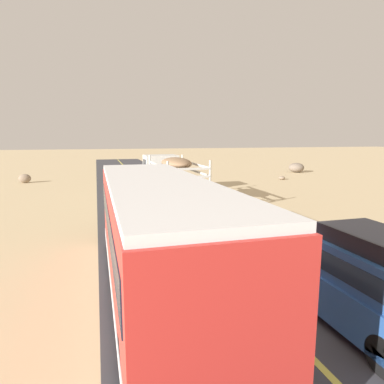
% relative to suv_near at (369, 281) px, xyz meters
% --- Properties ---
extents(ground_plane, '(240.00, 240.00, 0.00)m').
position_rel_suv_near_xyz_m(ground_plane, '(-1.79, 2.19, -1.15)').
color(ground_plane, '#CCB284').
extents(road_surface, '(8.00, 120.00, 0.02)m').
position_rel_suv_near_xyz_m(road_surface, '(-1.79, 2.19, -1.14)').
color(road_surface, '#38383D').
rests_on(road_surface, ground).
extents(road_centre_line, '(0.16, 117.60, 0.00)m').
position_rel_suv_near_xyz_m(road_centre_line, '(-1.79, 2.19, -1.13)').
color(road_centre_line, '#D8CC4C').
rests_on(road_centre_line, road_surface).
extents(suv_near, '(1.90, 4.62, 2.29)m').
position_rel_suv_near_xyz_m(suv_near, '(0.00, 0.00, 0.00)').
color(suv_near, '#264C8C').
rests_on(suv_near, road_surface).
extents(livestock_truck, '(2.53, 9.70, 3.02)m').
position_rel_suv_near_xyz_m(livestock_truck, '(-0.88, 18.26, 0.64)').
color(livestock_truck, silver).
rests_on(livestock_truck, road_surface).
extents(bus, '(2.54, 10.00, 3.21)m').
position_rel_suv_near_xyz_m(bus, '(-4.22, 2.81, 0.60)').
color(bus, red).
rests_on(bus, road_surface).
extents(boulder_near_shoulder, '(1.86, 1.80, 1.17)m').
position_rel_suv_near_xyz_m(boulder_near_shoulder, '(17.95, 30.79, -0.56)').
color(boulder_near_shoulder, '#756656').
rests_on(boulder_near_shoulder, ground).
extents(boulder_mid_field, '(0.65, 0.62, 0.36)m').
position_rel_suv_near_xyz_m(boulder_mid_field, '(12.47, 24.84, -0.97)').
color(boulder_mid_field, '#84705B').
rests_on(boulder_mid_field, ground).
extents(boulder_far_horizon, '(1.10, 0.77, 0.85)m').
position_rel_suv_near_xyz_m(boulder_far_horizon, '(-12.33, 29.21, -0.73)').
color(boulder_far_horizon, '#84705B').
rests_on(boulder_far_horizon, ground).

